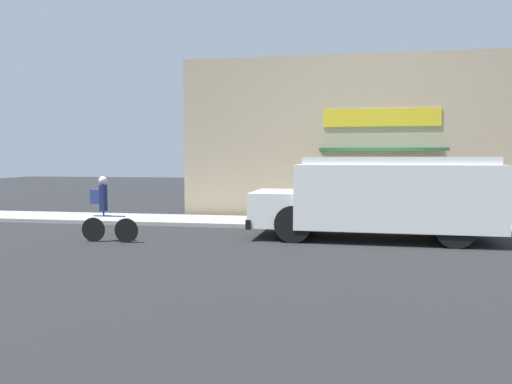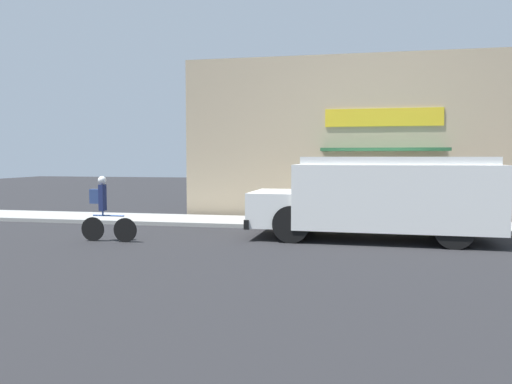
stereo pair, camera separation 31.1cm
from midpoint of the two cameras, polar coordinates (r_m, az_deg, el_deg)
ground_plane at (r=14.52m, az=13.39°, el=-4.45°), size 70.00×70.00×0.00m
sidewalk at (r=15.56m, az=13.17°, el=-3.66°), size 28.00×2.12×0.12m
storefront at (r=16.84m, az=13.08°, el=6.01°), size 13.09×1.11×5.47m
school_bus at (r=13.09m, az=13.53°, el=-0.38°), size 6.17×2.76×2.12m
cyclist at (r=12.95m, az=-17.57°, el=-1.94°), size 1.48×0.20×1.64m
trash_bin at (r=16.24m, az=23.79°, el=-1.83°), size 0.52×0.52×0.86m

